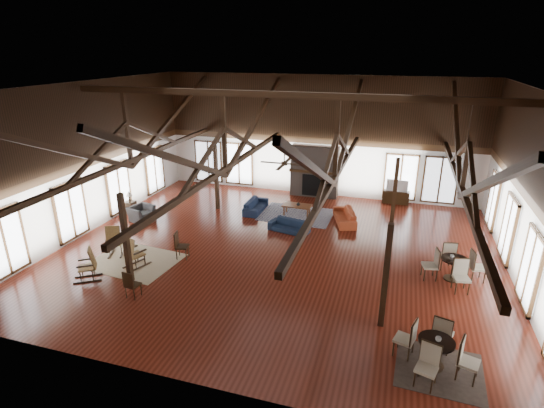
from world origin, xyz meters
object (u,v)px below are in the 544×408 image
(armchair, at_px, (141,213))
(coffee_table, at_px, (297,206))
(cafe_table_near, at_px, (435,349))
(sofa_navy_front, at_px, (289,226))
(tv_console, at_px, (396,197))
(sofa_orange, at_px, (345,216))
(sofa_navy_left, at_px, (256,206))
(cafe_table_far, at_px, (454,265))

(armchair, bearing_deg, coffee_table, -52.42)
(armchair, distance_m, cafe_table_near, 13.36)
(sofa_navy_front, xyz_separation_m, coffee_table, (-0.13, 1.86, 0.19))
(tv_console, bearing_deg, sofa_orange, -122.73)
(sofa_navy_front, bearing_deg, sofa_navy_left, 151.28)
(sofa_navy_left, relative_size, coffee_table, 1.38)
(sofa_orange, distance_m, cafe_table_far, 5.61)
(sofa_navy_front, xyz_separation_m, sofa_orange, (2.08, 1.66, 0.03))
(coffee_table, xyz_separation_m, armchair, (-6.45, -2.59, -0.12))
(sofa_navy_left, bearing_deg, cafe_table_near, -139.16)
(sofa_orange, xyz_separation_m, armchair, (-8.65, -2.38, 0.04))
(armchair, bearing_deg, sofa_orange, -58.89)
(cafe_table_near, bearing_deg, coffee_table, 122.74)
(cafe_table_near, xyz_separation_m, tv_console, (-1.24, 11.54, -0.20))
(sofa_navy_front, height_order, armchair, armchair)
(sofa_orange, height_order, cafe_table_near, cafe_table_near)
(sofa_orange, distance_m, tv_console, 3.80)
(sofa_navy_front, height_order, cafe_table_far, cafe_table_far)
(sofa_navy_front, xyz_separation_m, cafe_table_far, (6.16, -2.18, 0.28))
(sofa_navy_front, bearing_deg, cafe_table_far, -7.52)
(sofa_navy_left, height_order, armchair, armchair)
(cafe_table_near, bearing_deg, cafe_table_far, 80.03)
(sofa_navy_left, relative_size, tv_console, 1.44)
(coffee_table, bearing_deg, tv_console, 36.14)
(sofa_navy_left, relative_size, armchair, 1.83)
(sofa_navy_front, xyz_separation_m, cafe_table_near, (5.37, -6.69, 0.27))
(sofa_navy_front, bearing_deg, cafe_table_near, -39.31)
(coffee_table, bearing_deg, sofa_navy_left, -176.94)
(sofa_navy_left, bearing_deg, sofa_orange, -92.37)
(coffee_table, xyz_separation_m, cafe_table_near, (5.50, -8.55, 0.07))
(sofa_navy_left, height_order, cafe_table_near, cafe_table_near)
(sofa_navy_left, distance_m, sofa_orange, 4.17)
(armchair, relative_size, cafe_table_far, 0.48)
(sofa_navy_left, distance_m, cafe_table_far, 9.16)
(cafe_table_far, bearing_deg, sofa_navy_front, 160.55)
(sofa_navy_left, height_order, cafe_table_far, cafe_table_far)
(sofa_orange, distance_m, coffee_table, 2.22)
(armchair, xyz_separation_m, cafe_table_near, (11.95, -5.96, 0.19))
(coffee_table, relative_size, tv_console, 1.04)
(sofa_navy_front, bearing_deg, armchair, -161.79)
(sofa_navy_left, relative_size, cafe_table_near, 0.90)
(coffee_table, distance_m, cafe_table_far, 7.48)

